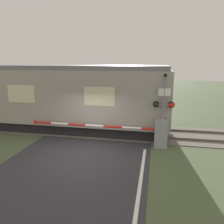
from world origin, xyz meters
TOP-DOWN VIEW (x-y plane):
  - ground_plane at (0.00, 0.00)m, footprint 80.00×80.00m
  - track_bed at (0.00, 3.43)m, footprint 36.00×3.20m
  - train at (-4.06, 3.42)m, footprint 15.74×3.19m
  - crossing_barrier at (2.76, 1.48)m, footprint 6.90×0.44m
  - signal_post at (3.41, 1.60)m, footprint 1.00×0.26m

SIDE VIEW (x-z plane):
  - ground_plane at x=0.00m, z-range 0.00..0.00m
  - track_bed at x=0.00m, z-range -0.04..0.09m
  - crossing_barrier at x=2.76m, z-range 0.04..1.39m
  - train at x=-4.06m, z-range 0.05..3.83m
  - signal_post at x=3.41m, z-range 0.24..3.73m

